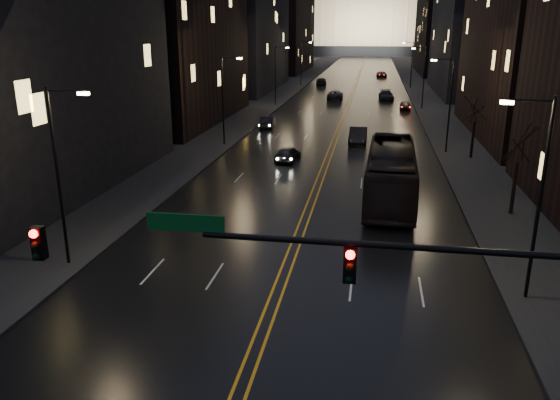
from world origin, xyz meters
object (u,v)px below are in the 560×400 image
at_px(traffic_signal, 442,289).
at_px(oncoming_car_b, 268,122).
at_px(receding_car_a, 358,135).
at_px(oncoming_car_a, 288,154).
at_px(bus, 391,173).

relative_size(traffic_signal, oncoming_car_b, 3.90).
bearing_deg(oncoming_car_b, receding_car_a, 141.06).
height_order(oncoming_car_a, oncoming_car_b, oncoming_car_b).
relative_size(traffic_signal, receding_car_a, 3.34).
bearing_deg(receding_car_a, oncoming_car_a, -123.24).
distance_m(traffic_signal, oncoming_car_a, 35.82).
relative_size(traffic_signal, bus, 1.27).
relative_size(bus, oncoming_car_a, 3.32).
bearing_deg(traffic_signal, receding_car_a, 94.49).
bearing_deg(bus, oncoming_car_a, 132.75).
bearing_deg(bus, traffic_signal, -86.98).
distance_m(oncoming_car_b, receding_car_a, 13.27).
distance_m(traffic_signal, receding_car_a, 43.70).
height_order(traffic_signal, oncoming_car_a, traffic_signal).
height_order(bus, receding_car_a, bus).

